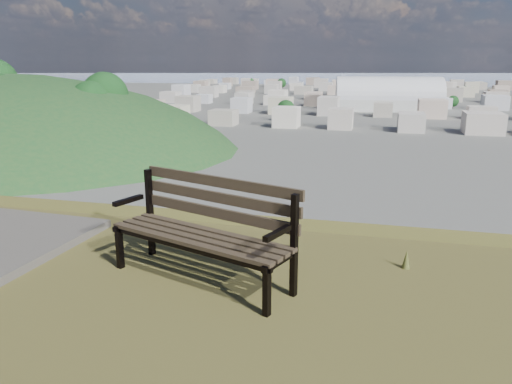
# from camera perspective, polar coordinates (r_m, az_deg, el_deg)

# --- Properties ---
(park_bench) EXTENTS (1.78, 1.09, 0.89)m
(park_bench) POSITION_cam_1_polar(r_m,az_deg,el_deg) (4.39, -5.70, -3.68)
(park_bench) COLOR #3B3022
(park_bench) RESTS_ON hilltop_mesa
(arena) EXTENTS (58.27, 30.58, 23.51)m
(arena) POSITION_cam_1_polar(r_m,az_deg,el_deg) (284.50, 14.83, 10.14)
(arena) COLOR silver
(arena) RESTS_ON ground
(city_blocks) EXTENTS (395.00, 361.00, 7.00)m
(city_blocks) POSITION_cam_1_polar(r_m,az_deg,el_deg) (396.50, 14.11, 11.11)
(city_blocks) COLOR beige
(city_blocks) RESTS_ON ground
(city_trees) EXTENTS (406.52, 387.20, 9.98)m
(city_trees) POSITION_cam_1_polar(r_m,az_deg,el_deg) (322.38, 9.23, 10.82)
(city_trees) COLOR #36271B
(city_trees) RESTS_ON ground
(bay_water) EXTENTS (2400.00, 700.00, 0.12)m
(bay_water) POSITION_cam_1_polar(r_m,az_deg,el_deg) (901.76, 14.39, 12.77)
(bay_water) COLOR #8793AC
(bay_water) RESTS_ON ground
(far_hills) EXTENTS (2050.00, 340.00, 60.00)m
(far_hills) POSITION_cam_1_polar(r_m,az_deg,el_deg) (1405.69, 11.99, 14.56)
(far_hills) COLOR #8894A9
(far_hills) RESTS_ON ground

